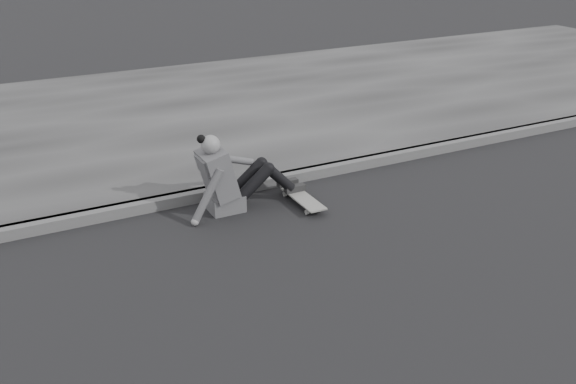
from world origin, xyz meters
name	(u,v)px	position (x,y,z in m)	size (l,w,h in m)	color
ground	(336,315)	(0.00, 0.00, 0.00)	(80.00, 80.00, 0.00)	black
curb	(218,191)	(0.00, 2.58, 0.06)	(24.00, 0.16, 0.12)	#505050
sidewalk	(144,119)	(0.00, 5.60, 0.06)	(24.00, 6.00, 0.12)	#353535
skateboard	(302,198)	(0.75, 1.97, 0.07)	(0.20, 0.78, 0.09)	gray
seated_woman	(230,178)	(0.01, 2.22, 0.36)	(1.38, 0.46, 0.88)	#4C4C4E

